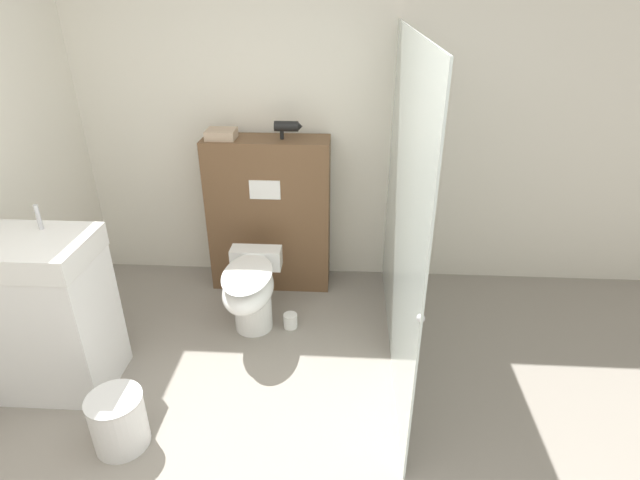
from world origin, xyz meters
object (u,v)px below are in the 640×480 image
at_px(waste_bin, 119,421).
at_px(toilet, 251,290).
at_px(hair_drier, 288,127).
at_px(sink_vanity, 51,315).

bearing_deg(waste_bin, toilet, 63.14).
bearing_deg(hair_drier, waste_bin, -113.34).
bearing_deg(toilet, hair_drier, 72.56).
height_order(sink_vanity, waste_bin, sink_vanity).
bearing_deg(sink_vanity, hair_drier, 44.53).
height_order(toilet, sink_vanity, sink_vanity).
xyz_separation_m(toilet, hair_drier, (0.20, 0.64, 0.94)).
bearing_deg(sink_vanity, waste_bin, -40.05).
xyz_separation_m(hair_drier, waste_bin, (-0.70, -1.63, -1.11)).
bearing_deg(sink_vanity, toilet, 28.93).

